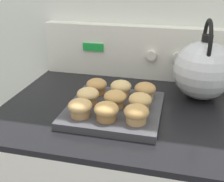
{
  "coord_description": "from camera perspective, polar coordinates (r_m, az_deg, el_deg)",
  "views": [
    {
      "loc": [
        0.17,
        -0.49,
        1.35
      ],
      "look_at": [
        -0.03,
        0.32,
        0.98
      ],
      "focal_mm": 45.0,
      "sensor_mm": 36.0,
      "label": 1
    }
  ],
  "objects": [
    {
      "name": "muffin_pan",
      "position": [
        0.87,
        0.45,
        -3.76
      ],
      "size": [
        0.29,
        0.29,
        0.02
      ],
      "color": "#38383D",
      "rests_on": "stove_range"
    },
    {
      "name": "muffin_r2_c0",
      "position": [
        0.95,
        -3.14,
        1.01
      ],
      "size": [
        0.07,
        0.07,
        0.05
      ],
      "color": "olive",
      "rests_on": "muffin_pan"
    },
    {
      "name": "wall_back",
      "position": [
        1.16,
        5.49,
        16.33
      ],
      "size": [
        8.0,
        0.05,
        2.4
      ],
      "color": "silver",
      "rests_on": "ground_plane"
    },
    {
      "name": "muffin_r0_c0",
      "position": [
        0.81,
        -6.49,
        -3.36
      ],
      "size": [
        0.07,
        0.07,
        0.05
      ],
      "color": "#A37A4C",
      "rests_on": "muffin_pan"
    },
    {
      "name": "muffin_r2_c2",
      "position": [
        0.92,
        6.74,
        0.15
      ],
      "size": [
        0.07,
        0.07,
        0.05
      ],
      "color": "tan",
      "rests_on": "muffin_pan"
    },
    {
      "name": "muffin_r0_c2",
      "position": [
        0.77,
        4.97,
        -4.58
      ],
      "size": [
        0.07,
        0.07,
        0.05
      ],
      "color": "tan",
      "rests_on": "muffin_pan"
    },
    {
      "name": "muffin_r0_c1",
      "position": [
        0.78,
        -1.15,
        -4.07
      ],
      "size": [
        0.07,
        0.07,
        0.05
      ],
      "color": "olive",
      "rests_on": "muffin_pan"
    },
    {
      "name": "muffin_r1_c1",
      "position": [
        0.85,
        0.63,
        -1.54
      ],
      "size": [
        0.07,
        0.07,
        0.05
      ],
      "color": "#A37A4C",
      "rests_on": "muffin_pan"
    },
    {
      "name": "tea_kettle",
      "position": [
        0.99,
        18.02,
        4.25
      ],
      "size": [
        0.2,
        0.23,
        0.27
      ],
      "color": "silver",
      "rests_on": "stove_range"
    },
    {
      "name": "muffin_r2_c1",
      "position": [
        0.93,
        1.81,
        0.63
      ],
      "size": [
        0.07,
        0.07,
        0.05
      ],
      "color": "tan",
      "rests_on": "muffin_pan"
    },
    {
      "name": "control_panel",
      "position": [
        1.14,
        4.83,
        7.95
      ],
      "size": [
        0.74,
        0.07,
        0.21
      ],
      "color": "silver",
      "rests_on": "stove_range"
    },
    {
      "name": "muffin_r1_c0",
      "position": [
        0.88,
        -4.89,
        -0.96
      ],
      "size": [
        0.07,
        0.07,
        0.05
      ],
      "color": "#A37A4C",
      "rests_on": "muffin_pan"
    },
    {
      "name": "muffin_r1_c2",
      "position": [
        0.84,
        5.73,
        -2.11
      ],
      "size": [
        0.07,
        0.07,
        0.05
      ],
      "color": "#A37A4C",
      "rests_on": "muffin_pan"
    }
  ]
}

